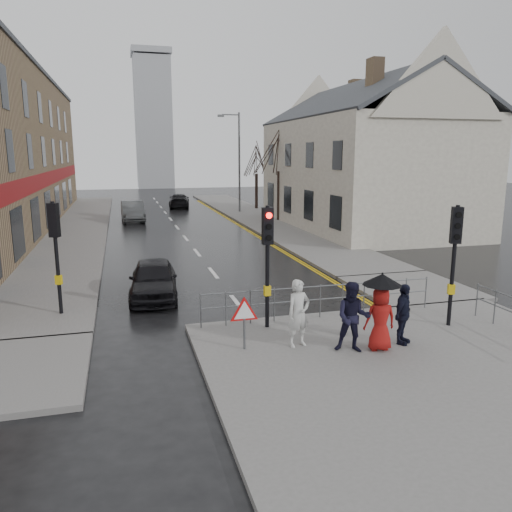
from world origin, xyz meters
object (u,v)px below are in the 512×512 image
pedestrian_a (299,313)px  pedestrian_with_umbrella (381,307)px  pedestrian_b (353,317)px  car_mid (133,211)px  car_parked (153,279)px  pedestrian_d (403,314)px

pedestrian_a → pedestrian_with_umbrella: size_ratio=0.89×
pedestrian_b → car_mid: size_ratio=0.39×
pedestrian_a → car_parked: bearing=106.4°
car_mid → pedestrian_d: bearing=-79.8°
pedestrian_b → car_mid: bearing=123.3°
pedestrian_d → pedestrian_with_umbrella: bearing=156.1°
pedestrian_b → pedestrian_with_umbrella: size_ratio=0.91×
car_parked → car_mid: car_mid is taller
pedestrian_b → pedestrian_with_umbrella: bearing=18.2°
pedestrian_b → car_parked: bearing=147.8°
pedestrian_d → car_mid: (-5.93, 27.02, -0.19)m
pedestrian_a → pedestrian_b: size_ratio=0.98×
pedestrian_with_umbrella → pedestrian_d: size_ratio=1.23×
pedestrian_with_umbrella → car_parked: bearing=127.7°
pedestrian_with_umbrella → car_mid: 27.72m
pedestrian_b → pedestrian_d: pedestrian_b is taller
pedestrian_with_umbrella → pedestrian_d: pedestrian_with_umbrella is taller
pedestrian_b → car_mid: (-4.47, 27.16, -0.28)m
pedestrian_with_umbrella → car_parked: size_ratio=0.50×
car_parked → pedestrian_with_umbrella: bearing=-47.7°
pedestrian_b → pedestrian_d: 1.47m
pedestrian_b → pedestrian_a: bearing=172.9°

